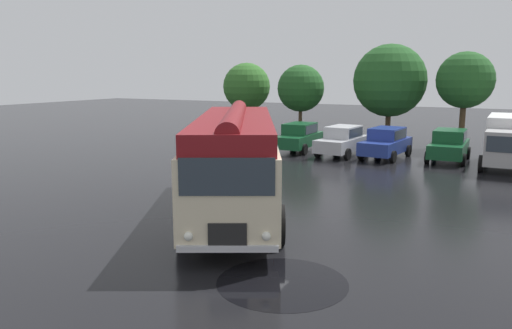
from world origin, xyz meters
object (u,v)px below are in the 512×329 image
car_far_right (449,145)px  box_van (509,140)px  car_mid_left (342,141)px  vintage_bus (235,157)px  car_mid_right (386,143)px  car_near_left (299,137)px

car_far_right → box_van: 2.90m
car_mid_left → car_far_right: size_ratio=1.03×
box_van → car_far_right: bearing=170.7°
car_far_right → vintage_bus: bearing=-110.1°
vintage_bus → car_mid_left: size_ratio=2.32×
car_mid_right → box_van: bearing=1.1°
car_mid_left → box_van: (8.41, 0.36, 0.52)m
car_near_left → car_mid_left: bearing=-9.1°
vintage_bus → car_near_left: size_ratio=2.39×
box_van → car_mid_right: bearing=-178.9°
car_near_left → box_van: (11.25, -0.10, 0.52)m
box_van → vintage_bus: bearing=-120.3°
car_mid_left → box_van: size_ratio=0.75×
vintage_bus → car_near_left: vintage_bus is taller
car_mid_right → car_far_right: same height
car_mid_left → car_far_right: 5.65m
car_mid_right → box_van: (6.01, 0.11, 0.52)m
car_mid_right → car_far_right: (3.20, 0.57, 0.00)m
car_mid_right → box_van: size_ratio=0.75×
car_near_left → box_van: bearing=-0.5°
vintage_bus → car_mid_right: size_ratio=2.31×
vintage_bus → car_far_right: (5.13, 14.04, -1.05)m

